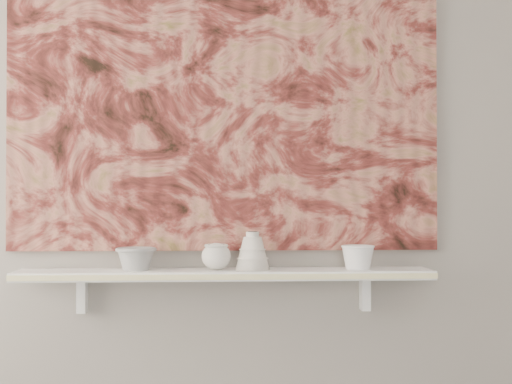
{
  "coord_description": "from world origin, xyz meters",
  "views": [
    {
      "loc": [
        -0.03,
        -0.91,
        1.16
      ],
      "look_at": [
        0.1,
        1.49,
        1.19
      ],
      "focal_mm": 50.0,
      "sensor_mm": 36.0,
      "label": 1
    }
  ],
  "objects": [
    {
      "name": "bell_vessel",
      "position": [
        0.09,
        1.51,
        0.99
      ],
      "size": [
        0.12,
        0.12,
        0.13
      ],
      "primitive_type": null,
      "rotation": [
        0.0,
        0.0,
        0.01
      ],
      "color": "beige",
      "rests_on": "shelf"
    },
    {
      "name": "cup_cream",
      "position": [
        -0.03,
        1.51,
        0.98
      ],
      "size": [
        0.13,
        0.13,
        0.09
      ],
      "primitive_type": null,
      "rotation": [
        0.0,
        0.0,
        -0.39
      ],
      "color": "beige",
      "rests_on": "shelf"
    },
    {
      "name": "shelf",
      "position": [
        0.0,
        1.51,
        0.92
      ],
      "size": [
        1.4,
        0.18,
        0.03
      ],
      "primitive_type": "cube",
      "color": "white",
      "rests_on": "wall_back"
    },
    {
      "name": "shelf_stripe",
      "position": [
        0.0,
        1.41,
        0.92
      ],
      "size": [
        1.4,
        0.01,
        0.02
      ],
      "primitive_type": "cube",
      "color": "beige",
      "rests_on": "shelf"
    },
    {
      "name": "bracket_left",
      "position": [
        -0.49,
        1.57,
        0.84
      ],
      "size": [
        0.03,
        0.06,
        0.12
      ],
      "primitive_type": "cube",
      "color": "white",
      "rests_on": "wall_back"
    },
    {
      "name": "house_motif",
      "position": [
        0.45,
        1.57,
        1.23
      ],
      "size": [
        0.09,
        0.0,
        0.08
      ],
      "primitive_type": "cube",
      "color": "black",
      "rests_on": "painting"
    },
    {
      "name": "bowl_white",
      "position": [
        0.45,
        1.51,
        0.97
      ],
      "size": [
        0.14,
        0.14,
        0.08
      ],
      "primitive_type": null,
      "rotation": [
        0.0,
        0.0,
        0.27
      ],
      "color": "silver",
      "rests_on": "shelf"
    },
    {
      "name": "wall_back",
      "position": [
        0.0,
        1.6,
        1.35
      ],
      "size": [
        3.6,
        0.0,
        3.6
      ],
      "primitive_type": "plane",
      "rotation": [
        1.57,
        0.0,
        0.0
      ],
      "color": "gray",
      "rests_on": "floor"
    },
    {
      "name": "painting",
      "position": [
        0.0,
        1.59,
        1.54
      ],
      "size": [
        1.5,
        0.02,
        1.1
      ],
      "primitive_type": "cube",
      "color": "maroon",
      "rests_on": "wall_back"
    },
    {
      "name": "bowl_grey",
      "position": [
        -0.3,
        1.51,
        0.97
      ],
      "size": [
        0.17,
        0.17,
        0.08
      ],
      "primitive_type": null,
      "rotation": [
        0.0,
        0.0,
        0.23
      ],
      "color": "gray",
      "rests_on": "shelf"
    },
    {
      "name": "bracket_right",
      "position": [
        0.49,
        1.57,
        0.84
      ],
      "size": [
        0.03,
        0.06,
        0.12
      ],
      "primitive_type": "cube",
      "color": "white",
      "rests_on": "wall_back"
    }
  ]
}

